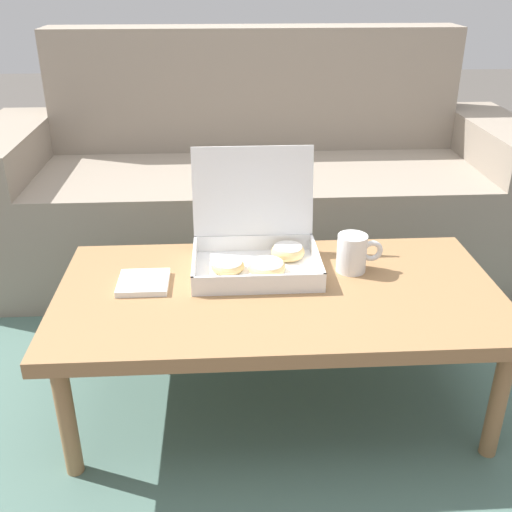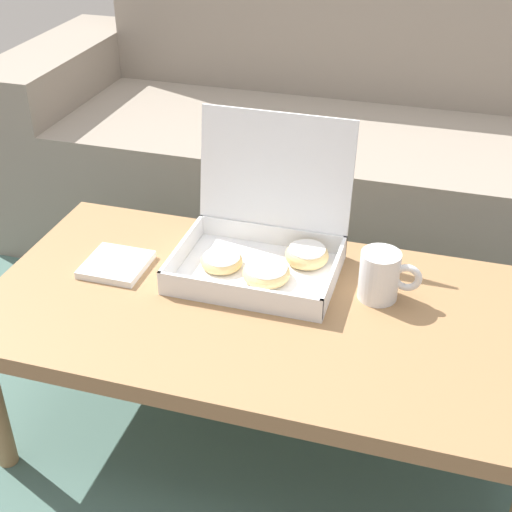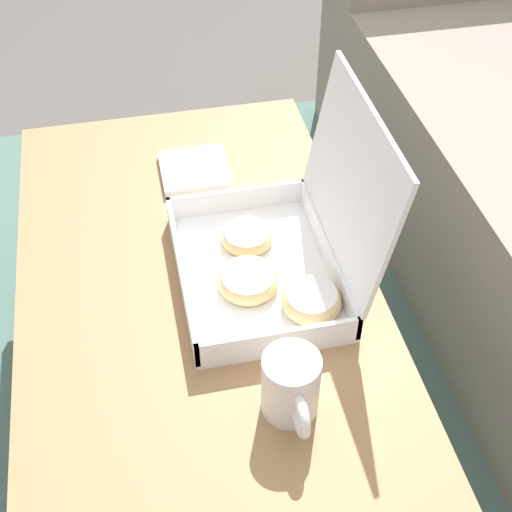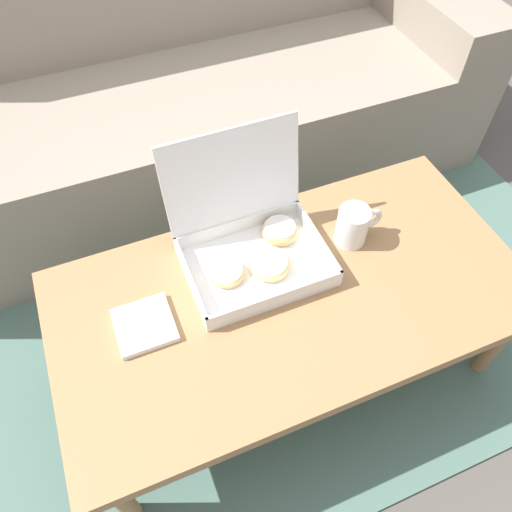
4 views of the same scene
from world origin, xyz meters
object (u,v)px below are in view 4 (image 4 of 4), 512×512
object	(u,v)px
coffee_table	(291,300)
pastry_box	(253,240)
couch	(182,100)
coffee_mug	(354,225)

from	to	relation	value
coffee_table	pastry_box	size ratio (longest dim) A/B	3.35
couch	coffee_table	distance (m)	0.96
coffee_mug	couch	bearing A→B (deg)	104.36
couch	coffee_mug	xyz separation A→B (m)	(0.22, -0.86, 0.12)
couch	coffee_table	world-z (taller)	couch
couch	coffee_mug	distance (m)	0.89
pastry_box	coffee_mug	xyz separation A→B (m)	(0.27, -0.05, -0.00)
coffee_table	coffee_mug	bearing A→B (deg)	23.84
couch	pastry_box	world-z (taller)	couch
coffee_table	pastry_box	bearing A→B (deg)	106.95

